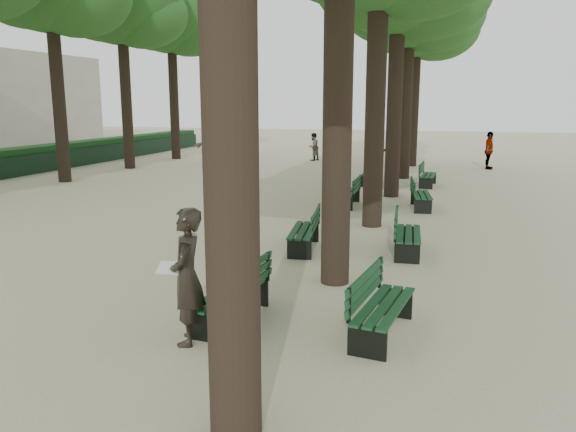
# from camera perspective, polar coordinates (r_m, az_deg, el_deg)

# --- Properties ---
(ground) EXTENTS (120.00, 120.00, 0.00)m
(ground) POSITION_cam_1_polar(r_m,az_deg,el_deg) (8.26, -10.04, -12.00)
(ground) COLOR #C2BA92
(ground) RESTS_ON ground
(tree_central_5) EXTENTS (6.00, 6.00, 9.95)m
(tree_central_5) POSITION_cam_1_polar(r_m,az_deg,el_deg) (30.15, 13.05, 19.59)
(tree_central_5) COLOR #33261C
(tree_central_5) RESTS_ON ground
(tree_far_5) EXTENTS (6.00, 6.00, 10.45)m
(tree_far_5) POSITION_cam_1_polar(r_m,az_deg,el_deg) (33.88, -11.85, 19.56)
(tree_far_5) COLOR #33261C
(tree_far_5) RESTS_ON ground
(bench_left_0) EXTENTS (0.74, 1.85, 0.92)m
(bench_left_0) POSITION_cam_1_polar(r_m,az_deg,el_deg) (8.62, -5.80, -8.92)
(bench_left_0) COLOR black
(bench_left_0) RESTS_ON ground
(bench_left_1) EXTENTS (0.80, 1.86, 0.92)m
(bench_left_1) POSITION_cam_1_polar(r_m,az_deg,el_deg) (12.60, 1.60, -2.27)
(bench_left_1) COLOR black
(bench_left_1) RESTS_ON ground
(bench_left_2) EXTENTS (0.61, 1.81, 0.92)m
(bench_left_2) POSITION_cam_1_polar(r_m,az_deg,el_deg) (18.03, 6.13, 1.88)
(bench_left_2) COLOR black
(bench_left_2) RESTS_ON ground
(bench_left_3) EXTENTS (0.59, 1.81, 0.92)m
(bench_left_3) POSITION_cam_1_polar(r_m,az_deg,el_deg) (22.92, 8.33, 3.88)
(bench_left_3) COLOR black
(bench_left_3) RESTS_ON ground
(bench_right_0) EXTENTS (0.81, 1.86, 0.92)m
(bench_right_0) POSITION_cam_1_polar(r_m,az_deg,el_deg) (8.19, 9.61, -10.15)
(bench_right_0) COLOR black
(bench_right_0) RESTS_ON ground
(bench_right_1) EXTENTS (0.69, 1.84, 0.92)m
(bench_right_1) POSITION_cam_1_polar(r_m,az_deg,el_deg) (12.56, 12.05, -2.56)
(bench_right_1) COLOR black
(bench_right_1) RESTS_ON ground
(bench_right_2) EXTENTS (0.80, 1.86, 0.92)m
(bench_right_2) POSITION_cam_1_polar(r_m,az_deg,el_deg) (17.91, 13.36, 1.56)
(bench_right_2) COLOR black
(bench_right_2) RESTS_ON ground
(bench_right_3) EXTENTS (0.66, 1.83, 0.92)m
(bench_right_3) POSITION_cam_1_polar(r_m,az_deg,el_deg) (22.82, 14.02, 3.62)
(bench_right_3) COLOR black
(bench_right_3) RESTS_ON ground
(man_with_map) EXTENTS (0.71, 0.83, 1.90)m
(man_with_map) POSITION_cam_1_polar(r_m,az_deg,el_deg) (7.78, -10.24, -6.07)
(man_with_map) COLOR black
(man_with_map) RESTS_ON ground
(pedestrian_c) EXTENTS (0.56, 1.13, 1.85)m
(pedestrian_c) POSITION_cam_1_polar(r_m,az_deg,el_deg) (29.48, 19.74, 6.29)
(pedestrian_c) COLOR #262628
(pedestrian_c) RESTS_ON ground
(pedestrian_e) EXTENTS (1.70, 1.14, 1.87)m
(pedestrian_e) POSITION_cam_1_polar(r_m,az_deg,el_deg) (30.05, -7.97, 6.95)
(pedestrian_e) COLOR #262628
(pedestrian_e) RESTS_ON ground
(pedestrian_a) EXTENTS (0.61, 0.81, 1.55)m
(pedestrian_a) POSITION_cam_1_polar(r_m,az_deg,el_deg) (31.99, 2.59, 7.03)
(pedestrian_a) COLOR #262628
(pedestrian_a) RESTS_ON ground
(pedestrian_d) EXTENTS (0.82, 0.66, 1.57)m
(pedestrian_d) POSITION_cam_1_polar(r_m,az_deg,el_deg) (35.00, 9.02, 7.31)
(pedestrian_d) COLOR #262628
(pedestrian_d) RESTS_ON ground
(pedestrian_b) EXTENTS (1.22, 0.60, 1.80)m
(pedestrian_b) POSITION_cam_1_polar(r_m,az_deg,el_deg) (30.73, 10.75, 6.90)
(pedestrian_b) COLOR #262628
(pedestrian_b) RESTS_ON ground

